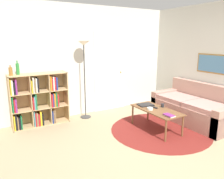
# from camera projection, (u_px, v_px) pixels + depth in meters

# --- Properties ---
(ground_plane) EXTENTS (14.00, 14.00, 0.00)m
(ground_plane) POSITION_uv_depth(u_px,v_px,m) (173.00, 162.00, 3.31)
(ground_plane) COLOR tan
(wall_back) EXTENTS (7.18, 0.11, 2.60)m
(wall_back) POSITION_uv_depth(u_px,v_px,m) (93.00, 61.00, 5.36)
(wall_back) COLOR silver
(wall_back) RESTS_ON ground_plane
(wall_right) EXTENTS (0.08, 5.75, 2.60)m
(wall_right) POSITION_uv_depth(u_px,v_px,m) (198.00, 61.00, 5.21)
(wall_right) COLOR silver
(wall_right) RESTS_ON ground_plane
(rug) EXTENTS (2.01, 2.01, 0.01)m
(rug) POSITION_uv_depth(u_px,v_px,m) (160.00, 130.00, 4.46)
(rug) COLOR maroon
(rug) RESTS_ON ground_plane
(bookshelf) EXTENTS (1.18, 0.34, 1.12)m
(bookshelf) POSITION_uv_depth(u_px,v_px,m) (38.00, 100.00, 4.64)
(bookshelf) COLOR tan
(bookshelf) RESTS_ON ground_plane
(floor_lamp) EXTENTS (0.29, 0.29, 1.78)m
(floor_lamp) POSITION_uv_depth(u_px,v_px,m) (84.00, 54.00, 4.87)
(floor_lamp) COLOR #333333
(floor_lamp) RESTS_ON ground_plane
(couch) EXTENTS (0.88, 1.83, 0.84)m
(couch) POSITION_uv_depth(u_px,v_px,m) (195.00, 109.00, 4.94)
(couch) COLOR tan
(couch) RESTS_ON ground_plane
(coffee_table) EXTENTS (0.51, 1.09, 0.44)m
(coffee_table) POSITION_uv_depth(u_px,v_px,m) (156.00, 111.00, 4.41)
(coffee_table) COLOR brown
(coffee_table) RESTS_ON ground_plane
(laptop) EXTENTS (0.34, 0.29, 0.02)m
(laptop) POSITION_uv_depth(u_px,v_px,m) (145.00, 105.00, 4.66)
(laptop) COLOR black
(laptop) RESTS_ON coffee_table
(bowl) EXTENTS (0.12, 0.12, 0.05)m
(bowl) POSITION_uv_depth(u_px,v_px,m) (150.00, 109.00, 4.35)
(bowl) COLOR silver
(bowl) RESTS_ON coffee_table
(book_stack_on_table) EXTENTS (0.14, 0.20, 0.03)m
(book_stack_on_table) POSITION_uv_depth(u_px,v_px,m) (169.00, 115.00, 3.99)
(book_stack_on_table) COLOR silver
(book_stack_on_table) RESTS_ON coffee_table
(cup) EXTENTS (0.07, 0.07, 0.08)m
(cup) POSITION_uv_depth(u_px,v_px,m) (162.00, 105.00, 4.52)
(cup) COLOR #28282D
(cup) RESTS_ON coffee_table
(remote) EXTENTS (0.08, 0.16, 0.02)m
(remote) POSITION_uv_depth(u_px,v_px,m) (154.00, 107.00, 4.48)
(remote) COLOR black
(remote) RESTS_ON coffee_table
(bottle_left) EXTENTS (0.07, 0.07, 0.20)m
(bottle_left) POSITION_uv_depth(u_px,v_px,m) (11.00, 71.00, 4.24)
(bottle_left) COLOR olive
(bottle_left) RESTS_ON bookshelf
(bottle_middle) EXTENTS (0.06, 0.06, 0.28)m
(bottle_middle) POSITION_uv_depth(u_px,v_px,m) (18.00, 69.00, 4.34)
(bottle_middle) COLOR #2D8438
(bottle_middle) RESTS_ON bookshelf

